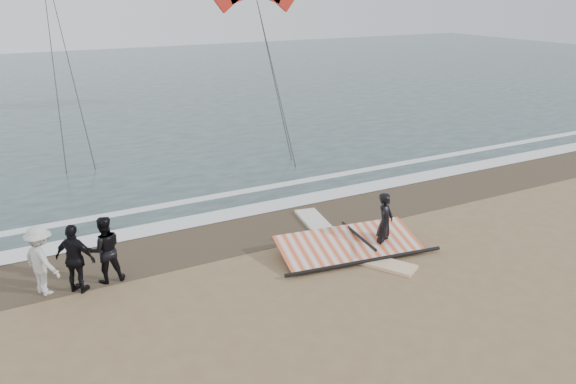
% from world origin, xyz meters
% --- Properties ---
extents(ground, '(120.00, 120.00, 0.00)m').
position_xyz_m(ground, '(0.00, 0.00, 0.00)').
color(ground, '#8C704C').
rests_on(ground, ground).
extents(sea, '(120.00, 54.00, 0.02)m').
position_xyz_m(sea, '(0.00, 33.00, 0.01)').
color(sea, '#233838').
rests_on(sea, ground).
extents(wet_sand, '(120.00, 2.80, 0.01)m').
position_xyz_m(wet_sand, '(0.00, 4.50, 0.01)').
color(wet_sand, '#4C3D2B').
rests_on(wet_sand, ground).
extents(foam_near, '(120.00, 0.90, 0.01)m').
position_xyz_m(foam_near, '(0.00, 5.90, 0.03)').
color(foam_near, white).
rests_on(foam_near, sea).
extents(foam_far, '(120.00, 0.45, 0.01)m').
position_xyz_m(foam_far, '(0.00, 7.60, 0.03)').
color(foam_far, white).
rests_on(foam_far, sea).
extents(man_main, '(0.72, 0.66, 1.66)m').
position_xyz_m(man_main, '(2.04, 1.53, 0.83)').
color(man_main, black).
rests_on(man_main, ground).
extents(board_white, '(1.64, 2.24, 0.09)m').
position_xyz_m(board_white, '(1.37, 1.09, 0.04)').
color(board_white, silver).
rests_on(board_white, ground).
extents(board_cream, '(1.12, 2.59, 0.10)m').
position_xyz_m(board_cream, '(1.31, 3.75, 0.05)').
color(board_cream, white).
rests_on(board_cream, ground).
extents(trio_cluster, '(2.35, 1.41, 1.70)m').
position_xyz_m(trio_cluster, '(-5.67, 3.37, 0.84)').
color(trio_cluster, black).
rests_on(trio_cluster, ground).
extents(sail_rig, '(4.42, 2.22, 0.50)m').
position_xyz_m(sail_rig, '(1.05, 1.99, 0.20)').
color(sail_rig, black).
rests_on(sail_rig, ground).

